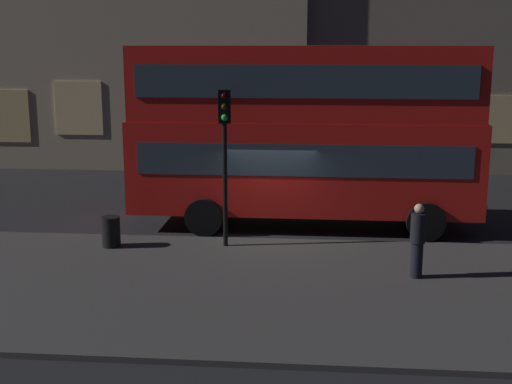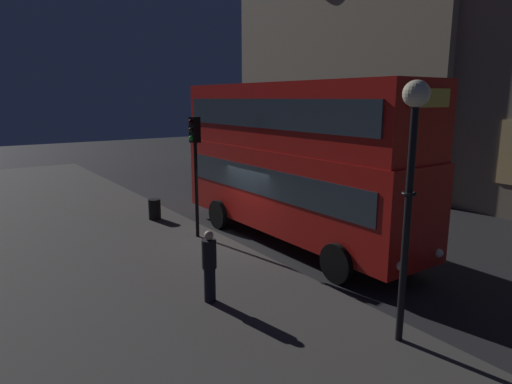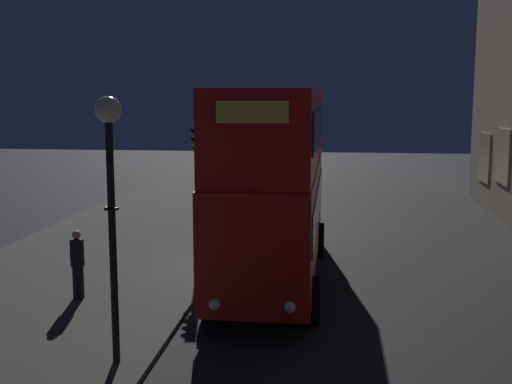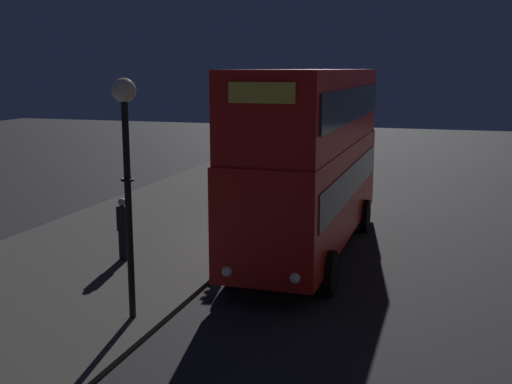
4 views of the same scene
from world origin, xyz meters
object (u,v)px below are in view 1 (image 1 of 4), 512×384
object	(u,v)px
litter_bin	(111,232)
pedestrian	(418,240)
double_decker_bus	(304,127)
traffic_light_near_kerb	(225,135)

from	to	relation	value
litter_bin	pedestrian	bearing A→B (deg)	-13.03
double_decker_bus	litter_bin	bearing A→B (deg)	-149.98
double_decker_bus	litter_bin	size ratio (longest dim) A/B	12.70
double_decker_bus	pedestrian	distance (m)	5.76
traffic_light_near_kerb	litter_bin	size ratio (longest dim) A/B	5.10
pedestrian	double_decker_bus	bearing A→B (deg)	-68.69
double_decker_bus	traffic_light_near_kerb	bearing A→B (deg)	-127.72
traffic_light_near_kerb	pedestrian	world-z (taller)	traffic_light_near_kerb
traffic_light_near_kerb	litter_bin	distance (m)	3.95
double_decker_bus	pedestrian	world-z (taller)	double_decker_bus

